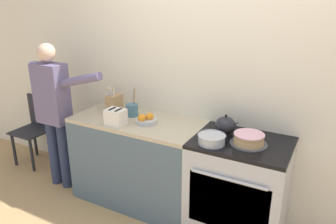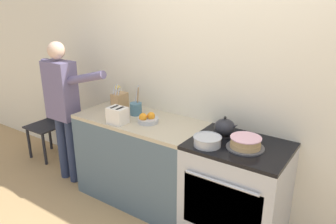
{
  "view_description": "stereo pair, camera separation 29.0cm",
  "coord_description": "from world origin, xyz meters",
  "px_view_note": "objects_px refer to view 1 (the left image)",
  "views": [
    {
      "loc": [
        0.94,
        -2.14,
        2.02
      ],
      "look_at": [
        -0.36,
        0.28,
        1.04
      ],
      "focal_mm": 35.0,
      "sensor_mm": 36.0,
      "label": 1
    },
    {
      "loc": [
        1.19,
        -1.99,
        2.02
      ],
      "look_at": [
        -0.36,
        0.28,
        1.04
      ],
      "focal_mm": 35.0,
      "sensor_mm": 36.0,
      "label": 2
    }
  ],
  "objects_px": {
    "knife_block": "(114,103)",
    "person_baker": "(54,105)",
    "mixing_bowl": "(212,139)",
    "utensil_crock": "(132,110)",
    "toaster": "(116,117)",
    "layer_cake": "(249,139)",
    "stove_range": "(238,188)",
    "milk_carton": "(111,97)",
    "tea_kettle": "(226,125)",
    "dining_chair": "(36,125)",
    "fruit_bowl": "(146,120)"
  },
  "relations": [
    {
      "from": "layer_cake",
      "to": "milk_carton",
      "type": "relative_size",
      "value": 1.32
    },
    {
      "from": "toaster",
      "to": "layer_cake",
      "type": "bearing_deg",
      "value": 8.15
    },
    {
      "from": "toaster",
      "to": "milk_carton",
      "type": "bearing_deg",
      "value": 132.26
    },
    {
      "from": "tea_kettle",
      "to": "milk_carton",
      "type": "distance_m",
      "value": 1.33
    },
    {
      "from": "knife_block",
      "to": "dining_chair",
      "type": "distance_m",
      "value": 1.37
    },
    {
      "from": "dining_chair",
      "to": "fruit_bowl",
      "type": "bearing_deg",
      "value": -0.97
    },
    {
      "from": "knife_block",
      "to": "dining_chair",
      "type": "xyz_separation_m",
      "value": [
        -1.28,
        0.04,
        -0.5
      ]
    },
    {
      "from": "knife_block",
      "to": "mixing_bowl",
      "type": "bearing_deg",
      "value": -11.83
    },
    {
      "from": "stove_range",
      "to": "milk_carton",
      "type": "xyz_separation_m",
      "value": [
        -1.5,
        0.21,
        0.55
      ]
    },
    {
      "from": "stove_range",
      "to": "tea_kettle",
      "type": "distance_m",
      "value": 0.56
    },
    {
      "from": "stove_range",
      "to": "knife_block",
      "type": "xyz_separation_m",
      "value": [
        -1.36,
        0.08,
        0.54
      ]
    },
    {
      "from": "dining_chair",
      "to": "stove_range",
      "type": "bearing_deg",
      "value": 1.49
    },
    {
      "from": "mixing_bowl",
      "to": "fruit_bowl",
      "type": "xyz_separation_m",
      "value": [
        -0.7,
        0.13,
        -0.0
      ]
    },
    {
      "from": "mixing_bowl",
      "to": "fruit_bowl",
      "type": "relative_size",
      "value": 1.15
    },
    {
      "from": "tea_kettle",
      "to": "toaster",
      "type": "bearing_deg",
      "value": -162.59
    },
    {
      "from": "stove_range",
      "to": "person_baker",
      "type": "relative_size",
      "value": 0.56
    },
    {
      "from": "stove_range",
      "to": "tea_kettle",
      "type": "xyz_separation_m",
      "value": [
        -0.18,
        0.1,
        0.52
      ]
    },
    {
      "from": "utensil_crock",
      "to": "fruit_bowl",
      "type": "distance_m",
      "value": 0.26
    },
    {
      "from": "mixing_bowl",
      "to": "toaster",
      "type": "xyz_separation_m",
      "value": [
        -0.92,
        -0.04,
        0.04
      ]
    },
    {
      "from": "utensil_crock",
      "to": "fruit_bowl",
      "type": "relative_size",
      "value": 1.51
    },
    {
      "from": "knife_block",
      "to": "fruit_bowl",
      "type": "height_order",
      "value": "knife_block"
    },
    {
      "from": "stove_range",
      "to": "dining_chair",
      "type": "bearing_deg",
      "value": 177.39
    },
    {
      "from": "utensil_crock",
      "to": "person_baker",
      "type": "relative_size",
      "value": 0.19
    },
    {
      "from": "tea_kettle",
      "to": "milk_carton",
      "type": "height_order",
      "value": "milk_carton"
    },
    {
      "from": "fruit_bowl",
      "to": "toaster",
      "type": "relative_size",
      "value": 1.05
    },
    {
      "from": "knife_block",
      "to": "person_baker",
      "type": "relative_size",
      "value": 0.18
    },
    {
      "from": "layer_cake",
      "to": "person_baker",
      "type": "relative_size",
      "value": 0.19
    },
    {
      "from": "stove_range",
      "to": "fruit_bowl",
      "type": "bearing_deg",
      "value": -177.9
    },
    {
      "from": "knife_block",
      "to": "utensil_crock",
      "type": "xyz_separation_m",
      "value": [
        0.22,
        -0.0,
        -0.03
      ]
    },
    {
      "from": "toaster",
      "to": "milk_carton",
      "type": "xyz_separation_m",
      "value": [
        -0.37,
        0.41,
        0.03
      ]
    },
    {
      "from": "toaster",
      "to": "person_baker",
      "type": "distance_m",
      "value": 0.82
    },
    {
      "from": "stove_range",
      "to": "mixing_bowl",
      "type": "relative_size",
      "value": 3.88
    },
    {
      "from": "layer_cake",
      "to": "fruit_bowl",
      "type": "bearing_deg",
      "value": -179.95
    },
    {
      "from": "stove_range",
      "to": "milk_carton",
      "type": "bearing_deg",
      "value": 172.15
    },
    {
      "from": "utensil_crock",
      "to": "milk_carton",
      "type": "height_order",
      "value": "utensil_crock"
    },
    {
      "from": "layer_cake",
      "to": "toaster",
      "type": "distance_m",
      "value": 1.2
    },
    {
      "from": "stove_range",
      "to": "milk_carton",
      "type": "relative_size",
      "value": 3.93
    },
    {
      "from": "stove_range",
      "to": "dining_chair",
      "type": "xyz_separation_m",
      "value": [
        -2.64,
        0.12,
        0.04
      ]
    },
    {
      "from": "milk_carton",
      "to": "tea_kettle",
      "type": "bearing_deg",
      "value": -4.83
    },
    {
      "from": "milk_carton",
      "to": "person_baker",
      "type": "xyz_separation_m",
      "value": [
        -0.45,
        -0.38,
        -0.05
      ]
    },
    {
      "from": "tea_kettle",
      "to": "person_baker",
      "type": "bearing_deg",
      "value": -171.3
    },
    {
      "from": "toaster",
      "to": "stove_range",
      "type": "bearing_deg",
      "value": 10.18
    },
    {
      "from": "fruit_bowl",
      "to": "dining_chair",
      "type": "bearing_deg",
      "value": 174.93
    },
    {
      "from": "layer_cake",
      "to": "knife_block",
      "type": "xyz_separation_m",
      "value": [
        -1.42,
        0.11,
        0.05
      ]
    },
    {
      "from": "tea_kettle",
      "to": "toaster",
      "type": "relative_size",
      "value": 1.15
    },
    {
      "from": "utensil_crock",
      "to": "milk_carton",
      "type": "xyz_separation_m",
      "value": [
        -0.36,
        0.13,
        0.04
      ]
    },
    {
      "from": "person_baker",
      "to": "utensil_crock",
      "type": "bearing_deg",
      "value": 7.33
    },
    {
      "from": "mixing_bowl",
      "to": "utensil_crock",
      "type": "xyz_separation_m",
      "value": [
        -0.93,
        0.24,
        0.02
      ]
    },
    {
      "from": "layer_cake",
      "to": "milk_carton",
      "type": "distance_m",
      "value": 1.58
    },
    {
      "from": "dining_chair",
      "to": "layer_cake",
      "type": "bearing_deg",
      "value": 0.86
    }
  ]
}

